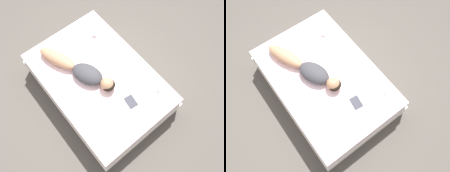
{
  "view_description": "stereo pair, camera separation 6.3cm",
  "coord_description": "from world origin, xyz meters",
  "views": [
    {
      "loc": [
        0.76,
        1.25,
        3.49
      ],
      "look_at": [
        -0.04,
        0.27,
        0.58
      ],
      "focal_mm": 35.0,
      "sensor_mm": 36.0,
      "label": 1
    },
    {
      "loc": [
        0.71,
        1.29,
        3.49
      ],
      "look_at": [
        -0.04,
        0.27,
        0.58
      ],
      "focal_mm": 35.0,
      "sensor_mm": 36.0,
      "label": 2
    }
  ],
  "objects": [
    {
      "name": "cell_phone",
      "position": [
        -0.56,
        0.7,
        0.54
      ],
      "size": [
        0.15,
        0.15,
        0.01
      ],
      "rotation": [
        0.0,
        0.0,
        -0.85
      ],
      "color": "#333842",
      "rests_on": "bed"
    },
    {
      "name": "open_magazine",
      "position": [
        -0.21,
        0.63,
        0.54
      ],
      "size": [
        0.46,
        0.34,
        0.01
      ],
      "rotation": [
        0.0,
        0.0,
        -0.15
      ],
      "color": "white",
      "rests_on": "bed"
    },
    {
      "name": "person",
      "position": [
        0.17,
        -0.22,
        0.63
      ],
      "size": [
        0.66,
        1.31,
        0.2
      ],
      "rotation": [
        0.0,
        0.0,
        0.36
      ],
      "color": "#A37556",
      "rests_on": "bed"
    },
    {
      "name": "coffee_mug",
      "position": [
        -0.42,
        -0.63,
        0.57
      ],
      "size": [
        0.11,
        0.08,
        0.08
      ],
      "color": "white",
      "rests_on": "bed"
    },
    {
      "name": "ground_plane",
      "position": [
        0.0,
        0.0,
        0.0
      ],
      "size": [
        12.0,
        12.0,
        0.0
      ],
      "primitive_type": "plane",
      "color": "#4C4742"
    },
    {
      "name": "bed",
      "position": [
        0.0,
        0.0,
        0.26
      ],
      "size": [
        1.51,
        2.2,
        0.53
      ],
      "color": "beige",
      "rests_on": "ground_plane"
    }
  ]
}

